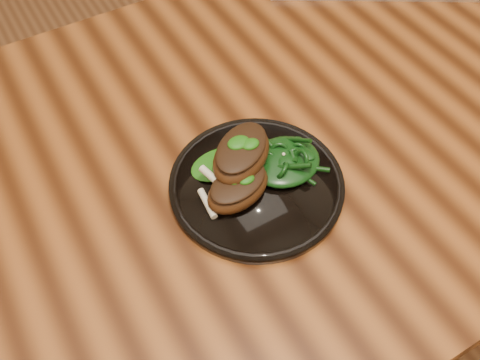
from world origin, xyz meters
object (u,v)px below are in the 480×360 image
Objects in this scene: plate at (257,185)px; greens_heap at (285,158)px; desk at (249,171)px; lamb_chop_front at (238,187)px.

plate is 0.05m from greens_heap.
plate is at bearing -174.81° from greens_heap.
desk is 0.14m from greens_heap.
greens_heap reaches higher than desk.
greens_heap is (0.08, 0.01, -0.00)m from lamb_chop_front.
desk is 0.17m from lamb_chop_front.
greens_heap is (0.05, 0.00, 0.02)m from plate.
lamb_chop_front is 0.08m from greens_heap.
lamb_chop_front is (-0.08, -0.09, 0.12)m from desk.
greens_heap is (0.01, -0.08, 0.11)m from desk.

